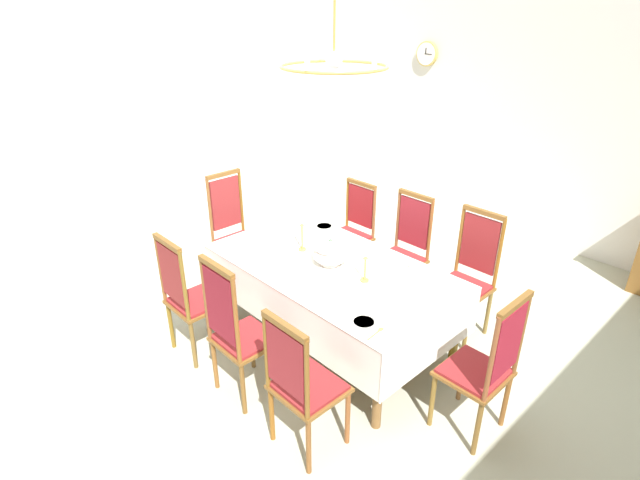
% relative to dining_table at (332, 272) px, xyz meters
% --- Properties ---
extents(ground, '(7.78, 6.96, 0.04)m').
position_rel_dining_table_xyz_m(ground, '(0.00, -0.10, -0.72)').
color(ground, '#B6B7A1').
extents(back_wall, '(7.78, 0.08, 3.07)m').
position_rel_dining_table_xyz_m(back_wall, '(0.00, 3.42, 0.84)').
color(back_wall, silver).
rests_on(back_wall, ground).
extents(left_wall, '(0.08, 6.96, 3.07)m').
position_rel_dining_table_xyz_m(left_wall, '(-3.93, -0.10, 0.84)').
color(left_wall, silver).
rests_on(left_wall, ground).
extents(dining_table, '(2.14, 1.18, 0.77)m').
position_rel_dining_table_xyz_m(dining_table, '(0.00, 0.00, 0.00)').
color(dining_table, brown).
rests_on(dining_table, ground).
extents(tablecloth, '(2.16, 1.20, 0.42)m').
position_rel_dining_table_xyz_m(tablecloth, '(0.00, 0.00, -0.03)').
color(tablecloth, white).
rests_on(tablecloth, dining_table).
extents(chair_south_a, '(0.44, 0.42, 1.13)m').
position_rel_dining_table_xyz_m(chair_south_a, '(-0.69, -0.99, -0.12)').
color(chair_south_a, brown).
rests_on(chair_south_a, ground).
extents(chair_north_a, '(0.44, 0.42, 1.08)m').
position_rel_dining_table_xyz_m(chair_north_a, '(-0.69, 0.99, -0.14)').
color(chair_north_a, brown).
rests_on(chair_north_a, ground).
extents(chair_south_b, '(0.44, 0.42, 1.20)m').
position_rel_dining_table_xyz_m(chair_south_b, '(0.02, -1.00, -0.10)').
color(chair_south_b, brown).
rests_on(chair_south_b, ground).
extents(chair_north_b, '(0.44, 0.42, 1.14)m').
position_rel_dining_table_xyz_m(chair_north_b, '(0.02, 1.00, -0.12)').
color(chair_north_b, brown).
rests_on(chair_north_b, ground).
extents(chair_south_c, '(0.44, 0.42, 1.09)m').
position_rel_dining_table_xyz_m(chair_south_c, '(0.74, -0.99, -0.13)').
color(chair_south_c, brown).
rests_on(chair_south_c, ground).
extents(chair_north_c, '(0.44, 0.42, 1.18)m').
position_rel_dining_table_xyz_m(chair_north_c, '(0.74, 1.00, -0.10)').
color(chair_north_c, brown).
rests_on(chair_north_c, ground).
extents(chair_head_west, '(0.42, 0.44, 1.22)m').
position_rel_dining_table_xyz_m(chair_head_west, '(-1.48, 0.00, -0.09)').
color(chair_head_west, brown).
rests_on(chair_head_west, ground).
extents(chair_head_east, '(0.42, 0.44, 1.15)m').
position_rel_dining_table_xyz_m(chair_head_east, '(1.48, 0.00, -0.11)').
color(chair_head_east, brown).
rests_on(chair_head_east, ground).
extents(soup_tureen, '(0.30, 0.30, 0.24)m').
position_rel_dining_table_xyz_m(soup_tureen, '(-0.02, 0.00, 0.19)').
color(soup_tureen, white).
rests_on(soup_tureen, tablecloth).
extents(candlestick_west, '(0.07, 0.07, 0.36)m').
position_rel_dining_table_xyz_m(candlestick_west, '(-0.38, 0.00, 0.22)').
color(candlestick_west, gold).
rests_on(candlestick_west, tablecloth).
extents(candlestick_east, '(0.07, 0.07, 0.33)m').
position_rel_dining_table_xyz_m(candlestick_east, '(0.38, 0.00, 0.21)').
color(candlestick_east, gold).
rests_on(candlestick_east, tablecloth).
extents(bowl_near_left, '(0.18, 0.18, 0.04)m').
position_rel_dining_table_xyz_m(bowl_near_left, '(-0.57, 0.45, 0.10)').
color(bowl_near_left, white).
rests_on(bowl_near_left, tablecloth).
extents(bowl_near_right, '(0.18, 0.18, 0.04)m').
position_rel_dining_table_xyz_m(bowl_near_right, '(0.78, -0.46, 0.10)').
color(bowl_near_right, white).
rests_on(bowl_near_right, tablecloth).
extents(bowl_far_left, '(0.14, 0.14, 0.03)m').
position_rel_dining_table_xyz_m(bowl_far_left, '(0.54, 0.48, 0.10)').
color(bowl_far_left, white).
rests_on(bowl_far_left, tablecloth).
extents(spoon_primary, '(0.04, 0.18, 0.01)m').
position_rel_dining_table_xyz_m(spoon_primary, '(-0.68, 0.48, 0.08)').
color(spoon_primary, gold).
rests_on(spoon_primary, tablecloth).
extents(spoon_secondary, '(0.04, 0.18, 0.01)m').
position_rel_dining_table_xyz_m(spoon_secondary, '(0.90, -0.43, 0.08)').
color(spoon_secondary, gold).
rests_on(spoon_secondary, tablecloth).
extents(mounted_clock, '(0.32, 0.06, 0.32)m').
position_rel_dining_table_xyz_m(mounted_clock, '(-1.58, 3.35, 1.46)').
color(mounted_clock, '#D1B251').
extents(chandelier, '(0.79, 0.78, 0.66)m').
position_rel_dining_table_xyz_m(chandelier, '(-0.00, 0.00, 1.69)').
color(chandelier, gold).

